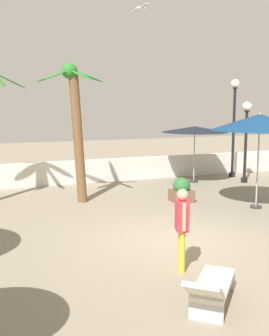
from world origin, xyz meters
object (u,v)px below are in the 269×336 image
guest_1 (182,222)px  patio_umbrella_4 (260,122)px  seagull_1 (141,8)px  palm_tree_1 (75,118)px  lamp_post_0 (234,115)px  lounge_chair_0 (211,287)px  planter (182,191)px  patio_umbrella_0 (195,130)px  lamp_post_1 (246,130)px

guest_1 → patio_umbrella_4: bearing=38.5°
guest_1 → seagull_1: (2.24, 7.70, 5.81)m
palm_tree_1 → lamp_post_0: size_ratio=1.05×
guest_1 → lounge_chair_0: bearing=-100.7°
guest_1 → planter: size_ratio=2.00×
lamp_post_0 → lounge_chair_0: lamp_post_0 is taller
patio_umbrella_0 → lamp_post_0: lamp_post_0 is taller
palm_tree_1 → patio_umbrella_4: bearing=-29.1°
patio_umbrella_0 → patio_umbrella_4: 4.77m
lamp_post_1 → seagull_1: seagull_1 is taller
palm_tree_1 → seagull_1: size_ratio=4.25×
patio_umbrella_0 → seagull_1: seagull_1 is taller
palm_tree_1 → planter: size_ratio=5.52×
planter → patio_umbrella_4: bearing=-43.1°
lamp_post_1 → planter: (-4.19, -2.17, -1.86)m
palm_tree_1 → planter: 4.41m
patio_umbrella_4 → lamp_post_1: (2.36, 3.89, -0.55)m
guest_1 → lamp_post_1: bearing=47.2°
patio_umbrella_4 → seagull_1: size_ratio=2.80×
palm_tree_1 → seagull_1: bearing=20.6°
lamp_post_0 → lounge_chair_0: (-7.68, -10.61, -2.45)m
patio_umbrella_4 → guest_1: 6.26m
patio_umbrella_4 → lamp_post_1: size_ratio=0.90×
patio_umbrella_0 → seagull_1: bearing=-164.7°
planter → lamp_post_1: bearing=27.4°
lamp_post_1 → guest_1: (-7.06, -7.63, -1.21)m
patio_umbrella_0 → lounge_chair_0: bearing=-118.0°
lounge_chair_0 → seagull_1: bearing=74.7°
palm_tree_1 → seagull_1: 4.95m
patio_umbrella_4 → lounge_chair_0: bearing=-133.0°
patio_umbrella_4 → lounge_chair_0: patio_umbrella_4 is taller
palm_tree_1 → lamp_post_0: palm_tree_1 is taller
patio_umbrella_0 → seagull_1: (-2.81, -0.77, 4.58)m
patio_umbrella_4 → lounge_chair_0: (-5.01, -5.36, -2.39)m
patio_umbrella_4 → palm_tree_1: size_ratio=0.66×
lounge_chair_0 → seagull_1: 11.62m
lounge_chair_0 → guest_1: size_ratio=1.04×
lamp_post_1 → seagull_1: 6.67m
palm_tree_1 → planter: (3.41, -1.20, -2.51)m
seagull_1 → planter: (0.63, -2.25, -6.47)m
palm_tree_1 → planter: palm_tree_1 is taller
patio_umbrella_0 → patio_umbrella_4: size_ratio=0.92×
guest_1 → seagull_1: size_ratio=1.54×
guest_1 → palm_tree_1: bearing=94.7°
lounge_chair_0 → lamp_post_0: bearing=54.1°
patio_umbrella_0 → palm_tree_1: bearing=-162.0°
lounge_chair_0 → planter: (3.18, 7.08, -0.01)m
patio_umbrella_4 → palm_tree_1: 6.01m
lamp_post_0 → planter: (-4.50, -3.53, -2.47)m
planter → palm_tree_1: bearing=160.6°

